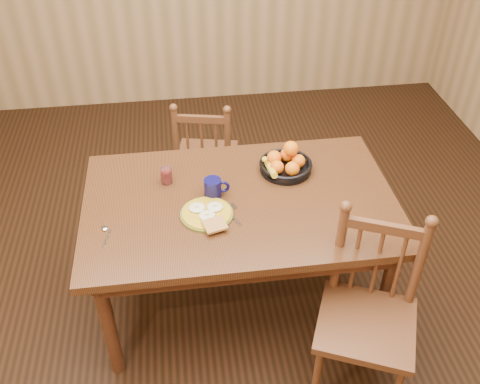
{
  "coord_description": "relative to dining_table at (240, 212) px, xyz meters",
  "views": [
    {
      "loc": [
        -0.28,
        -2.1,
        2.49
      ],
      "look_at": [
        0.0,
        0.0,
        0.8
      ],
      "focal_mm": 40.0,
      "sensor_mm": 36.0,
      "label": 1
    }
  ],
  "objects": [
    {
      "name": "dining_table",
      "position": [
        0.0,
        0.0,
        0.0
      ],
      "size": [
        1.6,
        1.0,
        0.75
      ],
      "color": "black",
      "rests_on": "ground"
    },
    {
      "name": "chair_near",
      "position": [
        0.52,
        -0.6,
        -0.19
      ],
      "size": [
        0.58,
        0.57,
        0.98
      ],
      "rotation": [
        0.0,
        0.0,
        -0.41
      ],
      "color": "#4B2616",
      "rests_on": "ground"
    },
    {
      "name": "chair_far",
      "position": [
        -0.12,
        0.87,
        -0.24
      ],
      "size": [
        0.47,
        0.45,
        0.88
      ],
      "rotation": [
        0.0,
        0.0,
        2.93
      ],
      "color": "#4B2616",
      "rests_on": "ground"
    },
    {
      "name": "fork",
      "position": [
        -0.05,
        -0.11,
        0.09
      ],
      "size": [
        0.08,
        0.18,
        0.0
      ],
      "rotation": [
        0.0,
        0.0,
        0.49
      ],
      "color": "silver",
      "rests_on": "dining_table"
    },
    {
      "name": "coffee_mug",
      "position": [
        -0.13,
        0.05,
        0.14
      ],
      "size": [
        0.13,
        0.09,
        0.1
      ],
      "color": "#0C0B3C",
      "rests_on": "dining_table"
    },
    {
      "name": "breakfast_plate",
      "position": [
        -0.18,
        -0.1,
        0.1
      ],
      "size": [
        0.26,
        0.3,
        0.04
      ],
      "color": "#59601E",
      "rests_on": "dining_table"
    },
    {
      "name": "fruit_bowl",
      "position": [
        0.28,
        0.22,
        0.13
      ],
      "size": [
        0.29,
        0.29,
        0.17
      ],
      "color": "black",
      "rests_on": "dining_table"
    },
    {
      "name": "room",
      "position": [
        0.0,
        0.0,
        0.68
      ],
      "size": [
        4.52,
        5.02,
        2.72
      ],
      "color": "black",
      "rests_on": "ground"
    },
    {
      "name": "spoon",
      "position": [
        -0.67,
        -0.16,
        0.09
      ],
      "size": [
        0.05,
        0.16,
        0.01
      ],
      "rotation": [
        0.0,
        0.0,
        -0.23
      ],
      "color": "silver",
      "rests_on": "dining_table"
    },
    {
      "name": "juice_glass",
      "position": [
        -0.37,
        0.2,
        0.13
      ],
      "size": [
        0.06,
        0.06,
        0.09
      ],
      "color": "silver",
      "rests_on": "dining_table"
    }
  ]
}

